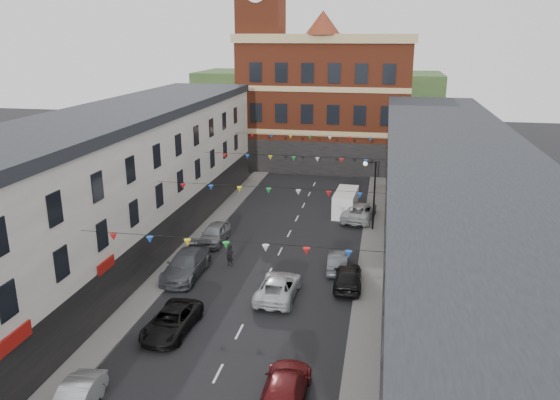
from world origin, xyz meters
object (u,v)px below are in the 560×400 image
Objects in this scene: car_right_e at (338,261)px; moving_car at (278,287)px; car_left_d at (186,264)px; white_van at (346,202)px; street_lamp at (372,186)px; car_left_e at (214,234)px; car_right_f at (359,211)px; car_left_c at (172,321)px; pedestrian at (230,256)px; car_right_d at (348,276)px; car_right_c at (285,388)px.

moving_car reaches higher than car_right_e.
white_van is (9.67, 15.73, 0.25)m from car_left_d.
moving_car is (-5.22, -13.42, -3.20)m from street_lamp.
car_right_e is at bearing -18.74° from car_left_e.
white_van is (-0.45, 12.83, 0.42)m from car_right_e.
car_right_f is (11.00, 14.25, -0.04)m from car_left_d.
car_right_f is (-1.05, 2.79, -3.12)m from street_lamp.
car_left_c is 0.85× the size of car_left_d.
car_left_d reaches higher than moving_car.
car_left_d is 1.17× the size of white_van.
car_left_c is 3.01× the size of pedestrian.
car_left_c is 11.88m from car_right_d.
car_left_e is 0.98× the size of car_right_d.
car_left_c is 1.06× the size of car_right_d.
street_lamp is at bearing -105.83° from car_right_e.
car_right_f reaches higher than car_left_e.
car_left_d reaches higher than car_left_c.
car_left_c is at bearing -118.68° from street_lamp.
car_left_e is 1.12× the size of car_right_e.
car_left_c is 0.85× the size of car_right_f.
street_lamp is 1.07× the size of car_left_d.
street_lamp is 9.36m from car_right_e.
moving_car is at bearing 49.40° from car_left_c.
street_lamp is 11.64m from car_right_d.
car_right_f is at bearing -44.69° from white_van.
car_left_e is (-1.82, 13.59, 0.08)m from car_left_c.
car_left_e reaches higher than car_right_e.
white_van is at bearing -88.19° from car_right_d.
moving_car is at bearing -16.40° from car_left_d.
street_lamp reaches higher than moving_car.
white_van is (-1.33, 1.48, 0.29)m from car_right_f.
car_right_d is 2.83× the size of pedestrian.
pedestrian is (-7.17, -13.60, -0.27)m from white_van.
car_right_e is 0.77× the size of moving_car.
car_right_c is 26.32m from car_right_f.
car_right_f is (1.90, 26.25, 0.07)m from car_right_c.
street_lamp is at bearing 62.65° from pedestrian.
car_right_f is 14.80m from pedestrian.
car_left_d reaches higher than car_left_e.
car_left_d is 1.14× the size of car_right_c.
car_right_e is at bearing -122.73° from moving_car.
moving_car is at bearing -78.50° from car_right_c.
moving_car is (-3.30, -4.87, 0.06)m from car_right_e.
car_right_d is 15.49m from white_van.
car_left_d is 3.55× the size of pedestrian.
car_left_e is 13.48m from white_van.
car_right_f is 16.74m from moving_car.
car_right_c is (9.10, -18.34, -0.03)m from car_left_e.
street_lamp is 1.54× the size of car_right_e.
white_van reaches higher than pedestrian.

